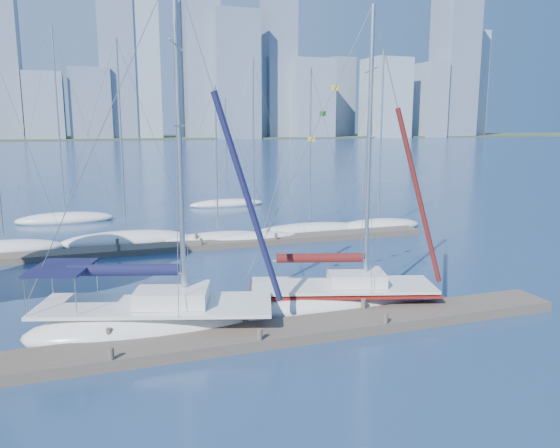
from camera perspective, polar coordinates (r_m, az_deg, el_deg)
name	(u,v)px	position (r m, az deg, el deg)	size (l,w,h in m)	color
ground	(253,341)	(20.55, -2.87, -12.13)	(700.00, 700.00, 0.00)	navy
near_dock	(253,336)	(20.47, -2.88, -11.61)	(26.00, 2.00, 0.40)	#50433A
far_dock	(214,244)	(35.84, -6.92, -2.08)	(30.00, 1.80, 0.36)	#50433A
far_shore	(100,138)	(338.39, -18.29, 8.51)	(800.00, 100.00, 1.50)	#38472D
sailboat_navy	(155,307)	(21.59, -12.89, -8.42)	(10.04, 5.82, 13.96)	silver
sailboat_maroon	(343,284)	(24.05, 6.59, -6.25)	(8.95, 5.12, 13.18)	silver
bg_boat_0	(5,248)	(37.98, -26.84, -2.28)	(7.22, 4.49, 13.66)	silver
bg_boat_1	(126,239)	(37.97, -15.76, -1.54)	(8.65, 3.50, 13.61)	silver
bg_boat_2	(218,238)	(37.38, -6.48, -1.49)	(7.55, 3.75, 10.65)	silver
bg_boat_3	(254,238)	(37.14, -2.70, -1.48)	(6.51, 2.45, 12.34)	silver
bg_boat_4	(309,230)	(40.04, 3.08, -0.61)	(8.83, 5.35, 12.09)	silver
bg_boat_5	(378,225)	(42.27, 10.21, -0.13)	(7.36, 3.89, 13.68)	silver
bg_boat_6	(65,218)	(47.88, -21.53, 0.56)	(7.80, 3.07, 15.78)	silver
bg_boat_7	(227,204)	(53.70, -5.56, 2.14)	(7.58, 3.37, 10.65)	silver
skyline	(144,71)	(311.27, -14.07, 15.24)	(503.47, 51.31, 108.22)	gray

